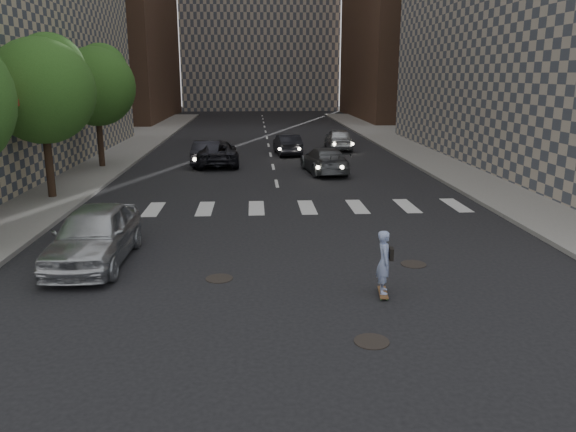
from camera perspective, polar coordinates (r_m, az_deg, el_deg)
The scene contains 15 objects.
ground at distance 13.51m, azimuth 1.28°, elevation -8.01°, with size 160.00×160.00×0.00m, color black.
sidewalk_left at distance 35.50m, azimuth -25.77°, elevation 4.67°, with size 13.00×80.00×0.15m, color gray.
sidewalk_right at distance 36.34m, azimuth 22.02°, elevation 5.24°, with size 13.00×80.00×0.15m, color gray.
tree_b at distance 25.05m, azimuth -23.60°, elevation 12.02°, with size 4.20×4.20×6.60m.
tree_c at distance 32.70m, azimuth -18.82°, elevation 12.69°, with size 4.20×4.20×6.60m.
manhole_a at distance 11.41m, azimuth 8.50°, elevation -12.49°, with size 0.70×0.70×0.02m, color black.
manhole_b at distance 14.61m, azimuth -7.00°, elevation -6.31°, with size 0.70×0.70×0.02m, color black.
manhole_c at distance 15.94m, azimuth 12.63°, elevation -4.79°, with size 0.70×0.70×0.02m, color black.
skateboarder at distance 13.37m, azimuth 9.77°, elevation -4.62°, with size 0.44×0.82×1.60m.
silver_sedan at distance 16.38m, azimuth -19.09°, elevation -1.81°, with size 1.90×4.73×1.61m, color #BBBEC2.
traffic_car_a at distance 32.86m, azimuth -8.04°, elevation 6.41°, with size 1.52×4.35×1.43m, color black.
traffic_car_b at distance 29.93m, azimuth 3.72°, elevation 5.68°, with size 1.90×4.66×1.35m, color #53565A.
traffic_car_c at distance 32.76m, azimuth -7.23°, elevation 6.38°, with size 2.32×5.02×1.40m, color black.
traffic_car_d at distance 39.43m, azimuth 5.16°, elevation 7.82°, with size 1.75×4.36×1.48m, color #A6A9AD.
traffic_car_e at distance 36.79m, azimuth -0.07°, elevation 7.30°, with size 1.41×4.04×1.33m, color black.
Camera 1 is at (-1.05, -12.46, 5.11)m, focal length 35.00 mm.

